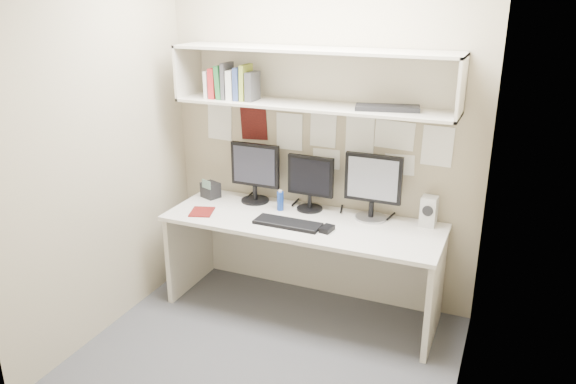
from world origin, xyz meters
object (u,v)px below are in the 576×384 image
at_px(desk, 302,265).
at_px(monitor_right, 373,184).
at_px(keyboard, 288,223).
at_px(monitor_left, 255,170).
at_px(speaker, 429,211).
at_px(monitor_center, 310,180).
at_px(desk_phone, 210,190).
at_px(maroon_notebook, 202,212).

bearing_deg(desk, monitor_right, 26.24).
distance_m(monitor_right, keyboard, 0.67).
relative_size(desk, monitor_left, 4.33).
xyz_separation_m(desk, speaker, (0.85, 0.25, 0.47)).
relative_size(monitor_center, speaker, 1.93).
bearing_deg(speaker, monitor_left, -176.52).
xyz_separation_m(desk, desk_phone, (-0.85, 0.15, 0.43)).
bearing_deg(keyboard, desk_phone, 161.20).
bearing_deg(monitor_left, desk, -23.95).
relative_size(desk, monitor_right, 4.18).
height_order(desk, monitor_right, monitor_right).
xyz_separation_m(monitor_left, speaker, (1.33, 0.03, -0.14)).
bearing_deg(keyboard, monitor_center, 84.94).
distance_m(monitor_center, desk_phone, 0.84).
xyz_separation_m(desk, monitor_right, (0.44, 0.22, 0.62)).
height_order(monitor_left, monitor_right, monitor_right).
distance_m(keyboard, speaker, 0.99).
bearing_deg(desk_phone, speaker, 24.82).
bearing_deg(desk, desk_phone, 169.79).
distance_m(speaker, maroon_notebook, 1.64).
distance_m(desk, monitor_right, 0.80).
xyz_separation_m(monitor_center, desk_phone, (-0.82, -0.07, -0.17)).
distance_m(desk, maroon_notebook, 0.85).
distance_m(monitor_center, maroon_notebook, 0.84).
height_order(monitor_right, keyboard, monitor_right).
relative_size(maroon_notebook, desk_phone, 1.19).
bearing_deg(monitor_left, desk_phone, -169.37).
relative_size(keyboard, desk_phone, 2.90).
distance_m(speaker, desk_phone, 1.70).
distance_m(monitor_left, keyboard, 0.60).
xyz_separation_m(desk, monitor_center, (-0.03, 0.22, 0.59)).
xyz_separation_m(speaker, maroon_notebook, (-1.59, -0.40, -0.10)).
bearing_deg(speaker, keyboard, -155.30).
relative_size(speaker, maroon_notebook, 1.10).
distance_m(monitor_left, maroon_notebook, 0.52).
bearing_deg(maroon_notebook, monitor_left, 37.96).
bearing_deg(monitor_right, keyboard, -145.24).
height_order(monitor_center, desk_phone, monitor_center).
height_order(desk, desk_phone, desk_phone).
bearing_deg(monitor_center, desk_phone, -173.48).
distance_m(desk, monitor_left, 0.81).
distance_m(monitor_center, speaker, 0.88).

